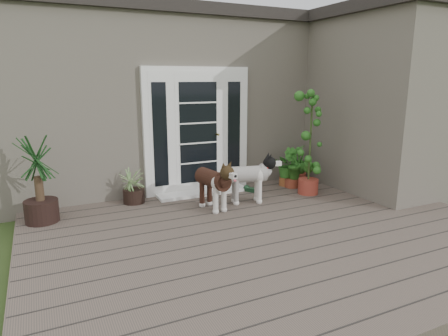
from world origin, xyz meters
name	(u,v)px	position (x,y,z in m)	size (l,w,h in m)	color
deck	(275,235)	(0.00, 0.40, 0.06)	(6.20, 4.60, 0.12)	#6B5B4C
house_main	(171,103)	(0.00, 4.65, 1.55)	(7.40, 4.00, 3.10)	#665E54
roof_main	(169,23)	(0.00, 4.65, 3.20)	(7.60, 4.20, 0.20)	#2D2826
house_wing	(381,108)	(2.90, 1.50, 1.55)	(1.60, 2.40, 3.10)	#665E54
roof_wing	(390,10)	(2.90, 1.50, 3.20)	(1.80, 2.60, 0.20)	#2D2826
door_unit	(198,131)	(-0.20, 2.60, 1.19)	(1.90, 0.14, 2.15)	white
door_step	(203,192)	(-0.20, 2.40, 0.14)	(1.60, 0.40, 0.05)	white
brindle_dog	(213,187)	(-0.38, 1.56, 0.47)	(0.36, 0.83, 0.69)	#3F2117
white_dog	(247,182)	(0.25, 1.62, 0.46)	(0.35, 0.83, 0.69)	beige
spider_plant	(133,185)	(-1.40, 2.40, 0.42)	(0.56, 0.56, 0.60)	#7A8F58
yucca	(38,179)	(-2.75, 2.09, 0.74)	(0.85, 0.85, 1.24)	#113313
herb_a	(286,171)	(1.40, 2.22, 0.40)	(0.44, 0.44, 0.56)	#194C15
herb_b	(292,173)	(1.44, 2.07, 0.38)	(0.34, 0.34, 0.52)	#245B1A
herb_c	(298,166)	(1.81, 2.40, 0.41)	(0.37, 0.37, 0.58)	#1A5C1E
sapling	(310,141)	(1.45, 1.61, 1.04)	(0.54, 0.54, 1.84)	#1C6220
clog_left	(251,189)	(0.61, 2.14, 0.16)	(0.14, 0.29, 0.09)	#173A20
clog_right	(236,188)	(0.41, 2.33, 0.16)	(0.12, 0.26, 0.08)	black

